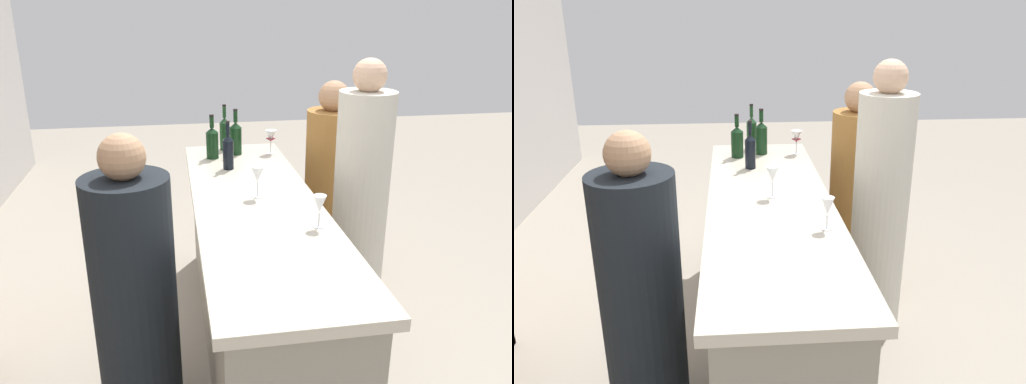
# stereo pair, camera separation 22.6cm
# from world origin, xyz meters

# --- Properties ---
(ground_plane) EXTENTS (12.00, 12.00, 0.00)m
(ground_plane) POSITION_xyz_m (0.00, 0.00, 0.00)
(ground_plane) COLOR #9E9384
(bar_counter) EXTENTS (2.34, 0.67, 0.90)m
(bar_counter) POSITION_xyz_m (0.00, 0.00, 0.45)
(bar_counter) COLOR gray
(bar_counter) RESTS_ON ground
(wine_bottle_leftmost_near_black) EXTENTS (0.07, 0.07, 0.31)m
(wine_bottle_leftmost_near_black) POSITION_xyz_m (0.59, 0.08, 1.02)
(wine_bottle_leftmost_near_black) COLOR black
(wine_bottle_leftmost_near_black) RESTS_ON bar_counter
(wine_bottle_second_left_dark_green) EXTENTS (0.08, 0.08, 0.30)m
(wine_bottle_second_left_dark_green) POSITION_xyz_m (0.85, 0.16, 1.01)
(wine_bottle_second_left_dark_green) COLOR black
(wine_bottle_second_left_dark_green) RESTS_ON bar_counter
(wine_bottle_center_dark_green) EXTENTS (0.08, 0.08, 0.32)m
(wine_bottle_center_dark_green) POSITION_xyz_m (0.92, -0.01, 1.02)
(wine_bottle_center_dark_green) COLOR black
(wine_bottle_center_dark_green) RESTS_ON bar_counter
(wine_bottle_second_right_olive_green) EXTENTS (0.07, 0.07, 0.33)m
(wine_bottle_second_right_olive_green) POSITION_xyz_m (1.06, 0.05, 1.03)
(wine_bottle_second_right_olive_green) COLOR #193D1E
(wine_bottle_second_right_olive_green) RESTS_ON bar_counter
(wine_glass_near_left) EXTENTS (0.08, 0.08, 0.17)m
(wine_glass_near_left) POSITION_xyz_m (0.89, -0.25, 1.02)
(wine_glass_near_left) COLOR white
(wine_glass_near_left) RESTS_ON bar_counter
(wine_glass_near_center) EXTENTS (0.06, 0.06, 0.16)m
(wine_glass_near_center) POSITION_xyz_m (-0.38, -0.24, 1.01)
(wine_glass_near_center) COLOR white
(wine_glass_near_center) RESTS_ON bar_counter
(wine_glass_near_right) EXTENTS (0.07, 0.07, 0.17)m
(wine_glass_near_right) POSITION_xyz_m (0.06, -0.02, 1.03)
(wine_glass_near_right) COLOR white
(wine_glass_near_right) RESTS_ON bar_counter
(person_left_guest) EXTENTS (0.41, 0.41, 1.62)m
(person_left_guest) POSITION_xyz_m (0.21, -0.67, 0.75)
(person_left_guest) COLOR beige
(person_left_guest) RESTS_ON ground
(person_center_guest) EXTENTS (0.43, 0.43, 1.42)m
(person_center_guest) POSITION_xyz_m (0.76, -0.66, 0.65)
(person_center_guest) COLOR #9E6B33
(person_center_guest) RESTS_ON ground
(person_right_guest) EXTENTS (0.49, 0.49, 1.41)m
(person_right_guest) POSITION_xyz_m (-0.46, 0.63, 0.64)
(person_right_guest) COLOR black
(person_right_guest) RESTS_ON ground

